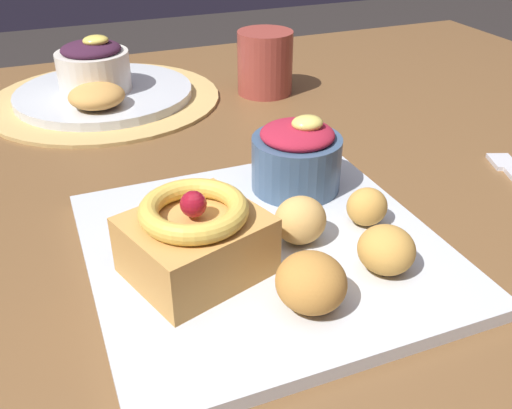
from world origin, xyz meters
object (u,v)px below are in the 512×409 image
(back_plate, at_px, (104,93))
(fritter_middle, at_px, (389,249))
(fritter_back, at_px, (367,207))
(fritter_extra, at_px, (300,220))
(back_ramekin, at_px, (93,66))
(berry_ramekin, at_px, (297,157))
(coffee_mug, at_px, (265,63))
(cake_slice, at_px, (196,238))
(front_plate, at_px, (265,249))
(back_pastry, at_px, (97,96))
(fritter_front, at_px, (311,282))

(back_plate, bearing_deg, fritter_middle, -73.89)
(fritter_back, distance_m, fritter_extra, 0.07)
(back_plate, relative_size, back_ramekin, 2.49)
(berry_ramekin, relative_size, coffee_mug, 0.98)
(cake_slice, bearing_deg, fritter_back, 3.96)
(fritter_extra, relative_size, back_ramekin, 0.45)
(front_plate, height_order, fritter_middle, fritter_middle)
(front_plate, bearing_deg, coffee_mug, 67.35)
(fritter_back, xyz_separation_m, fritter_extra, (-0.07, -0.00, 0.00))
(berry_ramekin, bearing_deg, fritter_extra, -113.25)
(fritter_back, xyz_separation_m, back_pastry, (-0.18, 0.37, 0.00))
(back_pastry, bearing_deg, fritter_middle, -69.51)
(cake_slice, height_order, back_ramekin, back_ramekin)
(front_plate, height_order, back_plate, back_plate)
(fritter_back, relative_size, back_plate, 0.15)
(back_plate, relative_size, back_pastry, 3.40)
(fritter_middle, distance_m, back_plate, 0.52)
(front_plate, distance_m, fritter_back, 0.10)
(berry_ramekin, height_order, fritter_front, berry_ramekin)
(cake_slice, bearing_deg, back_plate, 90.42)
(back_pastry, xyz_separation_m, coffee_mug, (0.24, 0.01, 0.01))
(berry_ramekin, relative_size, fritter_extra, 1.96)
(berry_ramekin, bearing_deg, cake_slice, -143.90)
(berry_ramekin, relative_size, fritter_middle, 1.89)
(back_plate, bearing_deg, coffee_mug, -13.34)
(fritter_middle, height_order, coffee_mug, coffee_mug)
(back_pastry, bearing_deg, front_plate, -76.92)
(fritter_back, bearing_deg, front_plate, 177.88)
(berry_ramekin, xyz_separation_m, fritter_front, (-0.07, -0.17, -0.01))
(berry_ramekin, bearing_deg, coffee_mug, 73.04)
(front_plate, height_order, cake_slice, cake_slice)
(back_pastry, bearing_deg, coffee_mug, 3.17)
(fritter_extra, bearing_deg, fritter_middle, -52.41)
(front_plate, distance_m, coffee_mug, 0.41)
(cake_slice, xyz_separation_m, back_ramekin, (-0.01, 0.45, 0.01))
(back_plate, relative_size, coffee_mug, 2.77)
(back_ramekin, relative_size, back_pastry, 1.36)
(front_plate, xyz_separation_m, coffee_mug, (0.16, 0.38, 0.04))
(front_plate, xyz_separation_m, fritter_middle, (0.08, -0.07, 0.02))
(berry_ramekin, relative_size, back_pastry, 1.20)
(cake_slice, distance_m, fritter_middle, 0.15)
(fritter_extra, height_order, back_pastry, fritter_extra)
(fritter_front, bearing_deg, front_plate, 90.27)
(back_ramekin, bearing_deg, fritter_front, -81.52)
(berry_ramekin, bearing_deg, front_plate, -129.68)
(fritter_middle, bearing_deg, back_plate, 106.11)
(back_pastry, relative_size, coffee_mug, 0.82)
(fritter_front, height_order, back_ramekin, back_ramekin)
(back_plate, distance_m, back_ramekin, 0.04)
(fritter_middle, bearing_deg, front_plate, 138.50)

